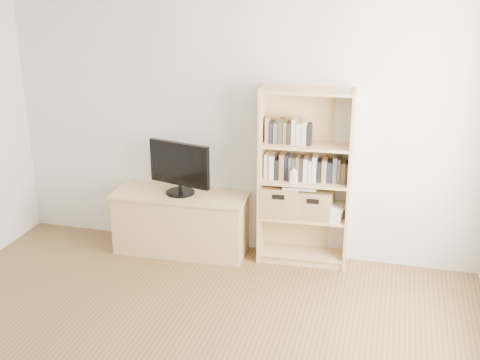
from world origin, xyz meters
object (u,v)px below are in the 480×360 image
(television, at_px, (180,168))
(baby_monitor, at_px, (293,177))
(basket_left, at_px, (280,200))
(laptop, at_px, (300,186))
(basket_right, at_px, (315,204))
(tv_stand, at_px, (181,223))
(bookshelf, at_px, (305,178))

(television, relative_size, baby_monitor, 5.79)
(basket_left, height_order, laptop, laptop)
(television, xyz_separation_m, basket_right, (1.27, 0.09, -0.26))
(television, xyz_separation_m, laptop, (1.13, 0.07, -0.10))
(basket_left, xyz_separation_m, laptop, (0.18, 0.00, 0.15))
(tv_stand, height_order, basket_right, basket_right)
(basket_left, xyz_separation_m, basket_right, (0.32, 0.02, -0.01))
(basket_left, bearing_deg, tv_stand, -179.86)
(baby_monitor, bearing_deg, bookshelf, 56.48)
(television, height_order, laptop, television)
(bookshelf, xyz_separation_m, basket_right, (0.10, 0.00, -0.24))
(television, bearing_deg, tv_stand, 14.40)
(laptop, bearing_deg, television, 176.79)
(television, distance_m, laptop, 1.14)
(bookshelf, height_order, baby_monitor, bookshelf)
(tv_stand, height_order, television, television)
(bookshelf, xyz_separation_m, television, (-1.17, -0.09, 0.03))
(baby_monitor, bearing_deg, laptop, 70.18)
(television, distance_m, basket_left, 0.99)
(tv_stand, distance_m, basket_right, 1.31)
(tv_stand, bearing_deg, television, 177.55)
(tv_stand, distance_m, basket_left, 1.00)
(baby_monitor, height_order, basket_left, baby_monitor)
(television, relative_size, laptop, 2.12)
(bookshelf, height_order, basket_right, bookshelf)
(tv_stand, height_order, bookshelf, bookshelf)
(bookshelf, bearing_deg, basket_left, -178.81)
(basket_left, height_order, basket_right, basket_left)
(baby_monitor, xyz_separation_m, basket_left, (-0.13, 0.08, -0.26))
(basket_left, bearing_deg, television, -179.86)
(baby_monitor, relative_size, basket_right, 0.35)
(baby_monitor, bearing_deg, basket_right, 35.82)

